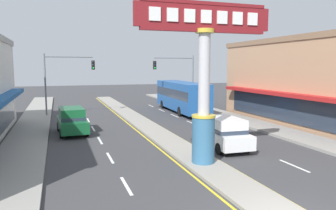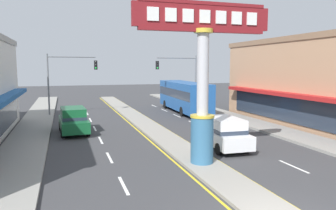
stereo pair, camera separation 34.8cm
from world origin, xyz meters
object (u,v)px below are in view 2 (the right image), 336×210
(bus_near_right_lane, at_px, (184,95))
(suv_near_left_lane, at_px, (73,120))
(suv_far_right_lane, at_px, (223,132))
(traffic_light_right_side, at_px, (181,73))
(storefront_right, at_px, (330,82))
(traffic_light_left_side, at_px, (67,74))
(district_sign, at_px, (203,82))

(bus_near_right_lane, xyz_separation_m, suv_near_left_lane, (-11.83, -8.11, -0.88))
(bus_near_right_lane, xyz_separation_m, suv_far_right_lane, (-3.30, -15.65, -0.88))
(traffic_light_right_side, relative_size, suv_far_right_lane, 1.32)
(storefront_right, xyz_separation_m, traffic_light_left_side, (-20.94, 12.23, 0.56))
(storefront_right, bearing_deg, bus_near_right_lane, 128.14)
(traffic_light_right_side, bearing_deg, bus_near_right_lane, -99.92)
(district_sign, relative_size, suv_far_right_lane, 1.68)
(district_sign, relative_size, traffic_light_left_side, 1.27)
(storefront_right, xyz_separation_m, bus_near_right_lane, (-8.83, 11.24, -1.82))
(bus_near_right_lane, height_order, suv_far_right_lane, bus_near_right_lane)
(district_sign, distance_m, suv_near_left_lane, 12.29)
(district_sign, xyz_separation_m, storefront_right, (14.74, 7.15, -0.52))
(suv_far_right_lane, bearing_deg, traffic_light_left_side, 117.90)
(suv_far_right_lane, height_order, suv_near_left_lane, same)
(storefront_right, xyz_separation_m, suv_far_right_lane, (-12.13, -4.41, -2.71))
(bus_near_right_lane, distance_m, suv_near_left_lane, 14.37)
(storefront_right, height_order, suv_near_left_lane, storefront_right)
(suv_far_right_lane, bearing_deg, district_sign, -133.49)
(suv_far_right_lane, bearing_deg, bus_near_right_lane, 78.07)
(storefront_right, height_order, traffic_light_right_side, storefront_right)
(district_sign, xyz_separation_m, traffic_light_right_side, (6.20, 20.02, 0.04))
(traffic_light_right_side, bearing_deg, traffic_light_left_side, -177.05)
(suv_near_left_lane, bearing_deg, storefront_right, -8.61)
(district_sign, height_order, bus_near_right_lane, district_sign)
(traffic_light_right_side, xyz_separation_m, suv_far_right_lane, (-3.59, -17.27, -3.26))
(traffic_light_right_side, xyz_separation_m, bus_near_right_lane, (-0.28, -1.63, -2.38))
(district_sign, xyz_separation_m, bus_near_right_lane, (5.91, 18.40, -2.34))
(storefront_right, bearing_deg, suv_near_left_lane, 171.39)
(storefront_right, distance_m, traffic_light_right_side, 15.45)
(traffic_light_left_side, bearing_deg, district_sign, -72.27)
(suv_near_left_lane, bearing_deg, district_sign, -60.08)
(traffic_light_right_side, distance_m, bus_near_right_lane, 2.90)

